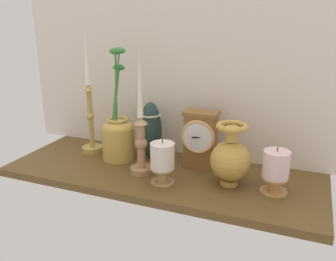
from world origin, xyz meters
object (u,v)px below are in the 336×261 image
object	(u,v)px
candlestick_tall_left	(141,136)
pillar_candle_front	(276,169)
brass_vase_jar	(118,135)
pillar_candle_near_clock	(162,160)
tall_ceramic_vase	(151,130)
candlestick_tall_center	(90,113)
mantel_clock	(200,139)
brass_vase_bulbous	(230,158)

from	to	relation	value
candlestick_tall_left	pillar_candle_front	xyz separation A→B (cm)	(40.22, 2.09, -5.22)
brass_vase_jar	pillar_candle_near_clock	bearing A→B (deg)	-28.93
tall_ceramic_vase	candlestick_tall_center	bearing A→B (deg)	-174.10
candlestick_tall_center	tall_ceramic_vase	distance (cm)	22.86
mantel_clock	candlestick_tall_center	size ratio (longest dim) A/B	0.45
candlestick_tall_left	pillar_candle_front	distance (cm)	40.61
candlestick_tall_left	candlestick_tall_center	world-z (taller)	candlestick_tall_center
candlestick_tall_center	candlestick_tall_left	bearing A→B (deg)	-21.93
mantel_clock	tall_ceramic_vase	size ratio (longest dim) A/B	0.94
mantel_clock	brass_vase_jar	bearing A→B (deg)	-172.36
mantel_clock	candlestick_tall_left	xyz separation A→B (cm)	(-15.57, -11.30, 2.58)
brass_vase_bulbous	pillar_candle_front	bearing A→B (deg)	-0.01
tall_ceramic_vase	brass_vase_bulbous	bearing A→B (deg)	-18.77
mantel_clock	pillar_candle_near_clock	world-z (taller)	mantel_clock
pillar_candle_near_clock	tall_ceramic_vase	world-z (taller)	tall_ceramic_vase
pillar_candle_front	tall_ceramic_vase	world-z (taller)	tall_ceramic_vase
candlestick_tall_center	brass_vase_jar	distance (cm)	13.78
brass_vase_jar	candlestick_tall_center	bearing A→B (deg)	169.20
mantel_clock	candlestick_tall_left	distance (cm)	19.41
candlestick_tall_center	brass_vase_bulbous	bearing A→B (deg)	-8.53
pillar_candle_front	brass_vase_jar	bearing A→B (deg)	174.05
mantel_clock	tall_ceramic_vase	bearing A→B (deg)	177.03
brass_vase_bulbous	tall_ceramic_vase	world-z (taller)	tall_ceramic_vase
candlestick_tall_left	candlestick_tall_center	distance (cm)	26.64
candlestick_tall_center	brass_vase_bulbous	size ratio (longest dim) A/B	2.22
pillar_candle_front	pillar_candle_near_clock	world-z (taller)	pillar_candle_near_clock
brass_vase_bulbous	tall_ceramic_vase	size ratio (longest dim) A/B	0.94
brass_vase_bulbous	pillar_candle_front	world-z (taller)	brass_vase_bulbous
pillar_candle_front	pillar_candle_near_clock	distance (cm)	31.96
mantel_clock	candlestick_tall_center	bearing A→B (deg)	-178.04
candlestick_tall_center	tall_ceramic_vase	bearing A→B (deg)	5.90
tall_ceramic_vase	candlestick_tall_left	bearing A→B (deg)	-79.38
mantel_clock	brass_vase_bulbous	world-z (taller)	same
candlestick_tall_left	candlestick_tall_center	size ratio (longest dim) A/B	0.95
candlestick_tall_left	tall_ceramic_vase	xyz separation A→B (cm)	(-2.29, 12.23, -2.16)
candlestick_tall_left	brass_vase_jar	bearing A→B (deg)	148.37
candlestick_tall_left	tall_ceramic_vase	size ratio (longest dim) A/B	1.98
pillar_candle_front	pillar_candle_near_clock	size ratio (longest dim) A/B	0.99
candlestick_tall_center	pillar_candle_front	xyz separation A→B (cm)	(64.86, -7.83, -7.27)
candlestick_tall_center	tall_ceramic_vase	world-z (taller)	candlestick_tall_center
brass_vase_jar	tall_ceramic_vase	bearing A→B (deg)	25.03
brass_vase_jar	pillar_candle_front	xyz separation A→B (cm)	(52.50, -5.47, -1.64)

